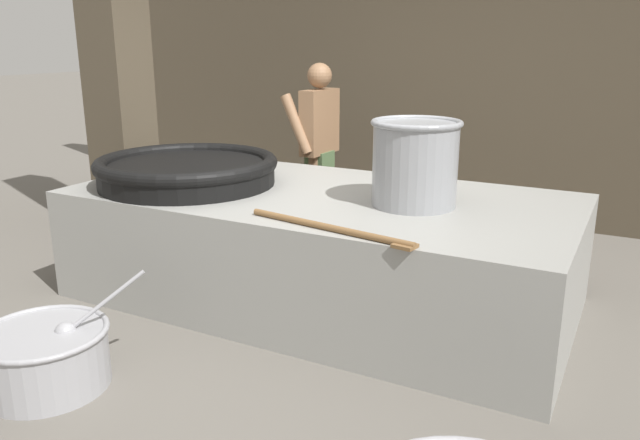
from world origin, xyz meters
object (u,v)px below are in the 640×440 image
at_px(cook, 319,145).
at_px(stock_pot, 415,162).
at_px(giant_wok_near, 187,169).
at_px(prep_bowl_vegetables, 45,355).

bearing_deg(cook, stock_pot, 138.20).
bearing_deg(giant_wok_near, cook, 80.55).
bearing_deg(prep_bowl_vegetables, giant_wok_near, 99.16).
relative_size(giant_wok_near, cook, 0.82).
distance_m(stock_pot, cook, 2.06).
height_order(stock_pot, cook, cook).
bearing_deg(giant_wok_near, prep_bowl_vegetables, -80.84).
distance_m(giant_wok_near, cook, 1.66).
xyz_separation_m(cook, prep_bowl_vegetables, (-0.01, -3.24, -0.72)).
xyz_separation_m(giant_wok_near, cook, (0.27, 1.63, -0.02)).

